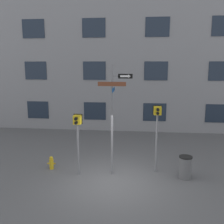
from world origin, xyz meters
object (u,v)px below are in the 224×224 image
pedestrian_signal_right (157,122)px  trash_bin (185,167)px  pedestrian_signal_left (77,128)px  street_sign_pole (114,112)px  fire_hydrant (51,163)px

pedestrian_signal_right → trash_bin: 2.12m
trash_bin → pedestrian_signal_left: bearing=-178.7°
street_sign_pole → trash_bin: bearing=-2.0°
pedestrian_signal_left → fire_hydrant: 2.17m
street_sign_pole → pedestrian_signal_left: size_ratio=1.77×
pedestrian_signal_left → pedestrian_signal_right: bearing=11.1°
pedestrian_signal_left → pedestrian_signal_right: size_ratio=0.89×
pedestrian_signal_left → fire_hydrant: (-1.30, 0.41, -1.69)m
trash_bin → fire_hydrant: bearing=176.8°
street_sign_pole → pedestrian_signal_right: 1.86m
street_sign_pole → fire_hydrant: street_sign_pole is taller
street_sign_pole → pedestrian_signal_left: (-1.43, -0.20, -0.66)m
street_sign_pole → fire_hydrant: 3.60m
trash_bin → pedestrian_signal_right: bearing=155.0°
street_sign_pole → pedestrian_signal_right: size_ratio=1.58×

